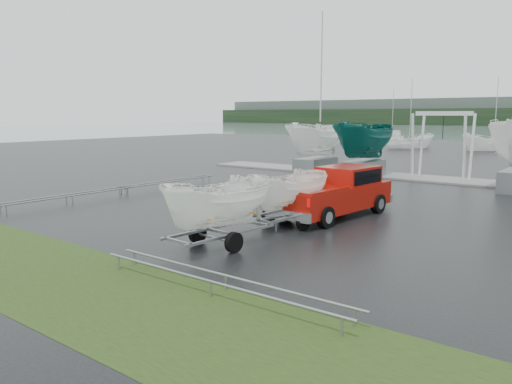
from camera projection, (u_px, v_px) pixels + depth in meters
name	position (u px, v px, depth m)	size (l,w,h in m)	color
ground_plane	(298.00, 209.00, 20.95)	(120.00, 120.00, 0.00)	black
grass_verge	(57.00, 275.00, 12.33)	(40.00, 40.00, 0.00)	black
dock	(411.00, 177.00, 31.13)	(30.00, 3.00, 0.12)	gray
pickup_truck	(338.00, 191.00, 19.52)	(2.51, 5.86, 1.90)	#9D1008
trailer_hitched	(219.00, 162.00, 14.68)	(1.83, 3.69, 4.71)	gray
trailer_parked	(290.00, 158.00, 17.49)	(1.83, 3.70, 4.45)	gray
boat_hoist	(443.00, 136.00, 29.65)	(3.30, 2.18, 4.12)	silver
keelboat_0	(316.00, 119.00, 32.45)	(2.29, 3.20, 10.46)	gray
keelboat_1	(365.00, 117.00, 30.57)	(2.40, 3.20, 7.47)	gray
mast_rack_0	(169.00, 181.00, 27.10)	(0.56, 6.50, 0.06)	gray
mast_rack_1	(69.00, 195.00, 22.40)	(0.56, 6.50, 0.06)	gray
mast_rack_2	(218.00, 278.00, 11.05)	(7.00, 0.56, 0.06)	gray
moored_boat_0	(409.00, 148.00, 58.76)	(3.54, 3.56, 11.41)	white
moored_boat_1	(493.00, 150.00, 54.99)	(4.17, 4.18, 11.89)	white
moored_boat_4	(392.00, 138.00, 82.08)	(2.56, 2.62, 11.09)	white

